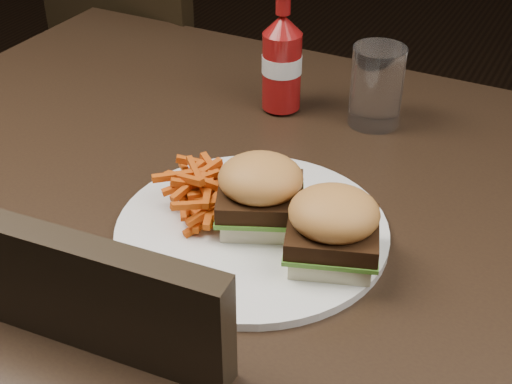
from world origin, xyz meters
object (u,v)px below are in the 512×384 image
at_px(plate, 252,230).
at_px(tumbler, 376,87).
at_px(chair_far, 188,107).
at_px(ketchup_bottle, 282,71).
at_px(dining_table, 280,199).

distance_m(plate, tumbler, 0.31).
relative_size(plate, tumbler, 2.65).
relative_size(chair_far, tumbler, 3.82).
bearing_deg(ketchup_bottle, dining_table, -64.46).
bearing_deg(tumbler, dining_table, -102.57).
bearing_deg(dining_table, tumbler, 77.43).
bearing_deg(ketchup_bottle, plate, -70.54).
distance_m(ketchup_bottle, tumbler, 0.14).
relative_size(ketchup_bottle, tumbler, 0.97).
xyz_separation_m(chair_far, tumbler, (0.60, -0.44, 0.38)).
height_order(chair_far, tumbler, tumbler).
bearing_deg(plate, chair_far, 127.25).
height_order(dining_table, chair_far, dining_table).
relative_size(chair_far, ketchup_bottle, 3.92).
xyz_separation_m(plate, ketchup_bottle, (-0.10, 0.28, 0.06)).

